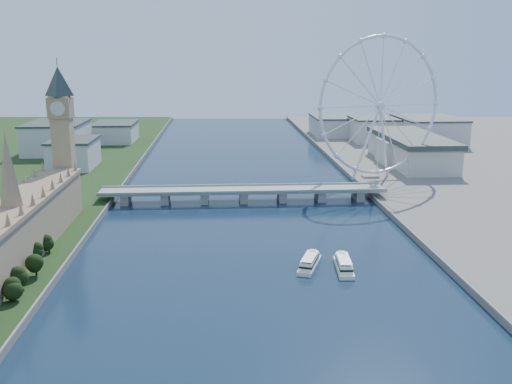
{
  "coord_description": "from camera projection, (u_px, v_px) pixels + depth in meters",
  "views": [
    {
      "loc": [
        -17.72,
        -128.38,
        111.71
      ],
      "look_at": [
        3.99,
        210.0,
        28.99
      ],
      "focal_mm": 40.0,
      "sensor_mm": 36.0,
      "label": 1
    }
  ],
  "objects": [
    {
      "name": "big_ben",
      "position": [
        61.0,
        120.0,
        397.84
      ],
      "size": [
        20.02,
        20.02,
        110.0
      ],
      "color": "tan",
      "rests_on": "ground"
    },
    {
      "name": "westminster_bridge",
      "position": [
        243.0,
        193.0,
        441.33
      ],
      "size": [
        220.0,
        22.0,
        9.5
      ],
      "color": "gray",
      "rests_on": "ground"
    },
    {
      "name": "parliament_range",
      "position": [
        15.0,
        232.0,
        304.52
      ],
      "size": [
        24.0,
        200.0,
        70.0
      ],
      "color": "tan",
      "rests_on": "ground"
    },
    {
      "name": "city_skyline",
      "position": [
        266.0,
        133.0,
        693.47
      ],
      "size": [
        505.0,
        280.0,
        32.0
      ],
      "color": "beige",
      "rests_on": "ground"
    },
    {
      "name": "london_eye",
      "position": [
        380.0,
        106.0,
        487.76
      ],
      "size": [
        113.6,
        39.12,
        124.3
      ],
      "color": "silver",
      "rests_on": "ground"
    },
    {
      "name": "county_hall",
      "position": [
        410.0,
        166.0,
        579.82
      ],
      "size": [
        54.0,
        144.0,
        35.0
      ],
      "primitive_type": null,
      "color": "beige",
      "rests_on": "ground"
    },
    {
      "name": "tour_boat_near",
      "position": [
        309.0,
        267.0,
        305.54
      ],
      "size": [
        18.44,
        32.07,
        6.92
      ],
      "primitive_type": null,
      "rotation": [
        0.0,
        0.0,
        -0.36
      ],
      "color": "silver",
      "rests_on": "ground"
    },
    {
      "name": "tour_boat_far",
      "position": [
        344.0,
        270.0,
        302.0
      ],
      "size": [
        10.79,
        32.57,
        7.09
      ],
      "primitive_type": null,
      "rotation": [
        0.0,
        0.0,
        -0.08
      ],
      "color": "#EAF4CD",
      "rests_on": "ground"
    }
  ]
}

